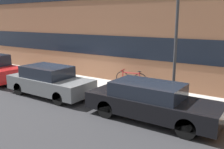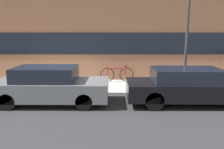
{
  "view_description": "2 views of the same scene",
  "coord_description": "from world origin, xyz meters",
  "px_view_note": "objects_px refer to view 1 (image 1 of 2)",
  "views": [
    {
      "loc": [
        8.44,
        -8.49,
        3.37
      ],
      "look_at": [
        2.36,
        0.47,
        0.99
      ],
      "focal_mm": 40.0,
      "sensor_mm": 36.0,
      "label": 1
    },
    {
      "loc": [
        2.27,
        -8.69,
        2.53
      ],
      "look_at": [
        2.2,
        0.53,
        0.78
      ],
      "focal_mm": 35.0,
      "sensor_mm": 36.0,
      "label": 2
    }
  ],
  "objects_px": {
    "parked_car_black": "(151,101)",
    "fire_hydrant": "(24,71)",
    "bicycle": "(131,78)",
    "parked_car_grey": "(49,81)",
    "lamp_post": "(176,33)"
  },
  "relations": [
    {
      "from": "parked_car_grey",
      "to": "fire_hydrant",
      "type": "relative_size",
      "value": 6.16
    },
    {
      "from": "parked_car_black",
      "to": "lamp_post",
      "type": "height_order",
      "value": "lamp_post"
    },
    {
      "from": "fire_hydrant",
      "to": "lamp_post",
      "type": "distance_m",
      "value": 9.46
    },
    {
      "from": "parked_car_black",
      "to": "fire_hydrant",
      "type": "relative_size",
      "value": 6.86
    },
    {
      "from": "bicycle",
      "to": "lamp_post",
      "type": "xyz_separation_m",
      "value": [
        2.82,
        -1.72,
        2.41
      ]
    },
    {
      "from": "bicycle",
      "to": "parked_car_grey",
      "type": "bearing_deg",
      "value": 45.63
    },
    {
      "from": "parked_car_grey",
      "to": "parked_car_black",
      "type": "height_order",
      "value": "parked_car_grey"
    },
    {
      "from": "parked_car_grey",
      "to": "fire_hydrant",
      "type": "bearing_deg",
      "value": 159.05
    },
    {
      "from": "fire_hydrant",
      "to": "bicycle",
      "type": "relative_size",
      "value": 0.4
    },
    {
      "from": "fire_hydrant",
      "to": "bicycle",
      "type": "distance_m",
      "value": 6.52
    },
    {
      "from": "fire_hydrant",
      "to": "lamp_post",
      "type": "xyz_separation_m",
      "value": [
        9.13,
        -0.08,
        2.47
      ]
    },
    {
      "from": "fire_hydrant",
      "to": "bicycle",
      "type": "bearing_deg",
      "value": 14.59
    },
    {
      "from": "parked_car_black",
      "to": "fire_hydrant",
      "type": "distance_m",
      "value": 9.0
    },
    {
      "from": "parked_car_grey",
      "to": "lamp_post",
      "type": "height_order",
      "value": "lamp_post"
    },
    {
      "from": "parked_car_grey",
      "to": "bicycle",
      "type": "relative_size",
      "value": 2.45
    }
  ]
}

